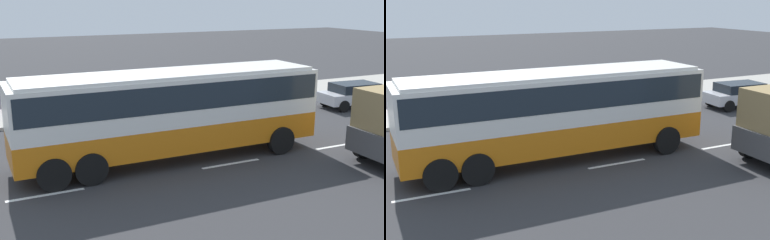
# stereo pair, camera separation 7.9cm
# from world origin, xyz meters

# --- Properties ---
(ground_plane) EXTENTS (120.00, 120.00, 0.00)m
(ground_plane) POSITION_xyz_m (0.00, 0.00, 0.00)
(ground_plane) COLOR #333335
(sidewalk_curb) EXTENTS (80.00, 4.00, 0.15)m
(sidewalk_curb) POSITION_xyz_m (0.00, 8.58, 0.07)
(sidewalk_curb) COLOR #A8A399
(sidewalk_curb) RESTS_ON ground_plane
(lane_centreline) EXTENTS (42.02, 0.16, 0.01)m
(lane_centreline) POSITION_xyz_m (3.33, -1.91, 0.00)
(lane_centreline) COLOR white
(lane_centreline) RESTS_ON ground_plane
(coach_bus) EXTENTS (11.53, 2.81, 3.36)m
(coach_bus) POSITION_xyz_m (-0.13, -0.47, 2.09)
(coach_bus) COLOR orange
(coach_bus) RESTS_ON ground_plane
(car_silver_hatch) EXTENTS (4.56, 2.14, 1.38)m
(car_silver_hatch) POSITION_xyz_m (12.78, 3.27, 0.74)
(car_silver_hatch) COLOR silver
(car_silver_hatch) RESTS_ON ground_plane
(pedestrian_near_curb) EXTENTS (0.32, 0.32, 1.70)m
(pedestrian_near_curb) POSITION_xyz_m (6.86, 8.71, 1.13)
(pedestrian_near_curb) COLOR #38334C
(pedestrian_near_curb) RESTS_ON sidewalk_curb
(pedestrian_at_crossing) EXTENTS (0.32, 0.32, 1.77)m
(pedestrian_at_crossing) POSITION_xyz_m (-0.11, 9.01, 1.18)
(pedestrian_at_crossing) COLOR #38334C
(pedestrian_at_crossing) RESTS_ON sidewalk_curb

